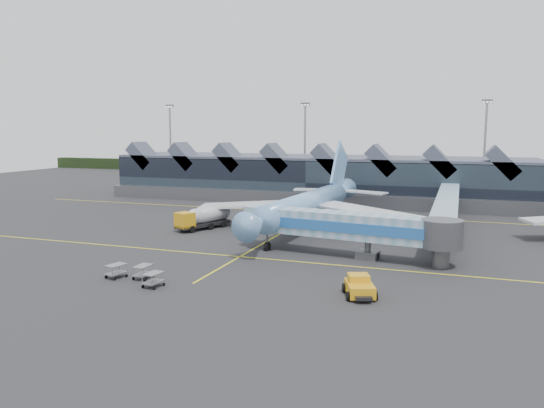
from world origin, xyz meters
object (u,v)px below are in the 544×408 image
(main_airliner, at_px, (309,204))
(jet_bridge, at_px, (358,228))
(pushback_tug, at_px, (359,287))
(fuel_truck, at_px, (204,217))

(main_airliner, height_order, jet_bridge, main_airliner)
(main_airliner, height_order, pushback_tug, main_airliner)
(jet_bridge, xyz_separation_m, pushback_tug, (2.88, -14.78, -2.82))
(fuel_truck, xyz_separation_m, pushback_tug, (28.86, -25.49, -1.01))
(main_airliner, height_order, fuel_truck, main_airliner)
(main_airliner, distance_m, jet_bridge, 18.77)
(main_airliner, bearing_deg, jet_bridge, -51.85)
(main_airliner, distance_m, fuel_truck, 16.41)
(fuel_truck, height_order, pushback_tug, fuel_truck)
(fuel_truck, relative_size, pushback_tug, 2.05)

